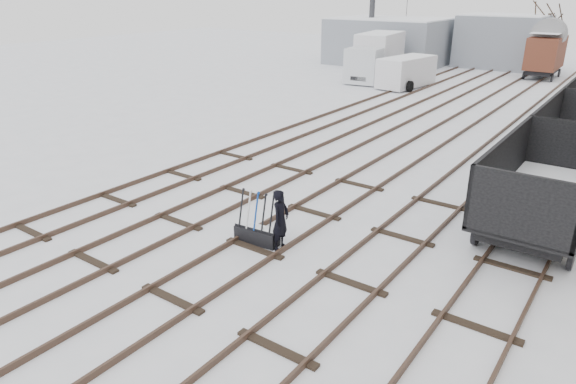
# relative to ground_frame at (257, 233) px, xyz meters

# --- Properties ---
(ground) EXTENTS (120.00, 120.00, 0.00)m
(ground) POSITION_rel_ground_frame_xyz_m (0.21, -0.38, -0.28)
(ground) COLOR white
(ground) RESTS_ON ground
(tracks) EXTENTS (13.90, 52.00, 0.16)m
(tracks) POSITION_rel_ground_frame_xyz_m (0.21, 13.30, -0.21)
(tracks) COLOR black
(tracks) RESTS_ON ground
(shed_left) EXTENTS (10.00, 8.00, 4.10)m
(shed_left) POSITION_rel_ground_frame_xyz_m (-12.79, 35.62, 1.76)
(shed_left) COLOR gray
(shed_left) RESTS_ON ground
(shed_right) EXTENTS (7.00, 6.00, 4.50)m
(shed_right) POSITION_rel_ground_frame_xyz_m (-3.79, 39.62, 1.96)
(shed_right) COLOR gray
(shed_right) RESTS_ON ground
(ground_frame) EXTENTS (1.33, 0.53, 1.49)m
(ground_frame) POSITION_rel_ground_frame_xyz_m (0.00, 0.00, 0.00)
(ground_frame) COLOR black
(ground_frame) RESTS_ON ground
(worker) EXTENTS (0.48, 0.67, 1.72)m
(worker) POSITION_rel_ground_frame_xyz_m (0.75, 0.10, 0.57)
(worker) COLOR black
(worker) RESTS_ON ground
(freight_wagon_a) EXTENTS (2.59, 6.47, 2.64)m
(freight_wagon_a) POSITION_rel_ground_frame_xyz_m (6.21, 5.55, 0.73)
(freight_wagon_a) COLOR black
(freight_wagon_a) RESTS_ON ground
(box_van_wagon) EXTENTS (2.47, 4.62, 3.51)m
(box_van_wagon) POSITION_rel_ground_frame_xyz_m (0.66, 35.03, 1.76)
(box_van_wagon) COLOR black
(box_van_wagon) RESTS_ON ground
(lorry) EXTENTS (3.16, 7.77, 3.43)m
(lorry) POSITION_rel_ground_frame_xyz_m (-9.91, 27.01, 1.48)
(lorry) COLOR black
(lorry) RESTS_ON ground
(panel_van) EXTENTS (2.73, 5.08, 2.13)m
(panel_van) POSITION_rel_ground_frame_xyz_m (-6.47, 25.04, 0.83)
(panel_van) COLOR silver
(panel_van) RESTS_ON ground
(crane) EXTENTS (2.65, 6.16, 10.33)m
(crane) POSITION_rel_ground_frame_xyz_m (-14.46, 35.21, 2.43)
(crane) COLOR #2E2F33
(crane) RESTS_ON ground
(tree_far_left) EXTENTS (0.30, 0.30, 4.61)m
(tree_far_left) POSITION_rel_ground_frame_xyz_m (-0.49, 40.59, 2.02)
(tree_far_left) COLOR black
(tree_far_left) RESTS_ON ground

